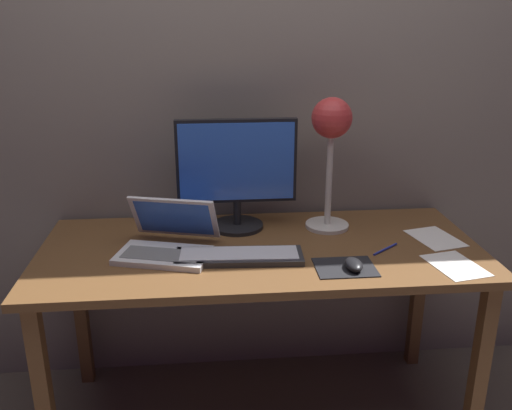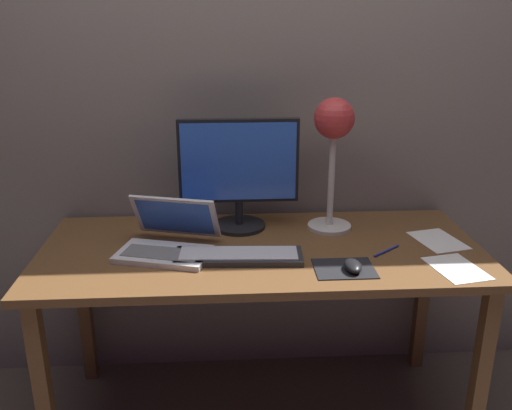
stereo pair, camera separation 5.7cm
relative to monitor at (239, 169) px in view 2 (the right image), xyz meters
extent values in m
cube|color=gray|center=(0.07, 0.20, 0.32)|extent=(4.80, 0.06, 2.60)
cube|color=brown|center=(0.07, -0.20, -0.25)|extent=(1.60, 0.70, 0.03)
cube|color=brown|center=(-0.67, -0.49, -0.62)|extent=(0.05, 0.05, 0.71)
cube|color=brown|center=(0.81, -0.49, -0.62)|extent=(0.05, 0.05, 0.71)
cube|color=brown|center=(-0.67, 0.09, -0.62)|extent=(0.05, 0.05, 0.71)
cube|color=brown|center=(0.81, 0.09, -0.62)|extent=(0.05, 0.05, 0.71)
cylinder|color=black|center=(0.00, 0.00, -0.23)|extent=(0.21, 0.21, 0.01)
cylinder|color=black|center=(0.00, 0.00, -0.18)|extent=(0.03, 0.03, 0.10)
cube|color=black|center=(0.00, 0.00, 0.03)|extent=(0.46, 0.03, 0.32)
cube|color=blue|center=(0.00, -0.02, 0.03)|extent=(0.44, 0.00, 0.30)
cube|color=#28282B|center=(-0.01, -0.30, -0.23)|extent=(0.45, 0.16, 0.02)
cube|color=silver|center=(-0.01, -0.30, -0.22)|extent=(0.41, 0.13, 0.01)
cube|color=silver|center=(-0.27, -0.26, -0.23)|extent=(0.36, 0.26, 0.02)
cube|color=slate|center=(-0.28, -0.28, -0.22)|extent=(0.29, 0.17, 0.00)
cube|color=silver|center=(-0.24, -0.13, -0.14)|extent=(0.33, 0.18, 0.17)
cube|color=blue|center=(-0.24, -0.13, -0.14)|extent=(0.29, 0.16, 0.15)
cylinder|color=beige|center=(0.36, -0.03, -0.23)|extent=(0.17, 0.17, 0.01)
cylinder|color=silver|center=(0.36, -0.03, -0.03)|extent=(0.02, 0.02, 0.39)
sphere|color=#BF3333|center=(0.36, -0.03, 0.20)|extent=(0.15, 0.15, 0.15)
sphere|color=#FFEAB2|center=(0.36, -0.04, 0.16)|extent=(0.05, 0.05, 0.05)
cube|color=black|center=(0.34, -0.40, -0.24)|extent=(0.20, 0.16, 0.00)
ellipsoid|color=black|center=(0.36, -0.42, -0.22)|extent=(0.06, 0.10, 0.03)
cube|color=white|center=(0.74, -0.18, -0.24)|extent=(0.19, 0.24, 0.00)
cube|color=white|center=(0.71, -0.42, -0.24)|extent=(0.19, 0.23, 0.00)
cylinder|color=#2633A5|center=(0.52, -0.27, -0.24)|extent=(0.11, 0.09, 0.01)
camera|label=1|loc=(-0.11, -2.04, 0.57)|focal=38.76mm
camera|label=2|loc=(-0.06, -2.04, 0.57)|focal=38.76mm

